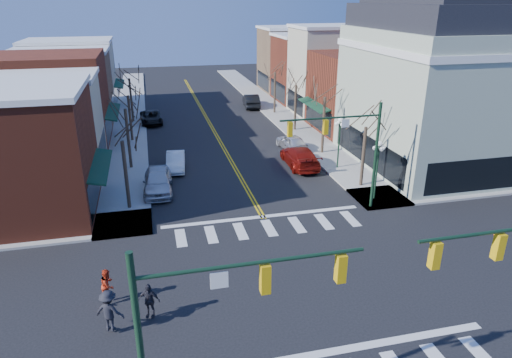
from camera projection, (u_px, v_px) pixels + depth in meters
ground at (302, 285)px, 22.46m from camera, size 160.00×160.00×0.00m
sidewalk_left at (127, 164)px, 38.61m from camera, size 3.50×70.00×0.15m
sidewalk_right at (321, 149)px, 42.40m from camera, size 3.50×70.00×0.15m
bldg_left_brick_a at (5, 157)px, 28.25m from camera, size 10.00×8.50×8.00m
bldg_left_stucco_a at (32, 129)px, 35.34m from camera, size 10.00×7.00×7.50m
bldg_left_brick_b at (50, 101)px, 42.39m from camera, size 10.00×9.00×8.50m
bldg_left_tan at (63, 89)px, 49.97m from camera, size 10.00×7.50×7.80m
bldg_left_stucco_b at (72, 76)px, 56.90m from camera, size 10.00×8.00×8.20m
bldg_right_brick_a at (364, 92)px, 47.61m from camera, size 10.00×8.50×8.00m
bldg_right_stucco at (336, 72)px, 54.24m from camera, size 10.00×7.00×10.00m
bldg_right_brick_b at (314, 69)px, 61.30m from camera, size 10.00×8.00×8.50m
bldg_right_tan at (295, 60)px, 68.44m from camera, size 10.00×8.00×9.00m
victorian_corner at (441, 85)px, 36.68m from camera, size 12.25×14.25×13.30m
traffic_mast_near_left at (206, 321)px, 12.83m from camera, size 6.60×0.28×7.20m
traffic_mast_far_right at (350, 143)px, 28.61m from camera, size 6.60×0.28×7.20m
lamppost_corner at (378, 160)px, 30.83m from camera, size 0.36×0.36×4.33m
lamppost_midblock at (339, 134)px, 36.70m from camera, size 0.36×0.36×4.33m
tree_left_a at (126, 176)px, 29.70m from camera, size 0.24×0.24×4.76m
tree_left_b at (128, 140)px, 36.88m from camera, size 0.24×0.24×5.04m
tree_left_c at (130, 119)px, 44.20m from camera, size 0.24×0.24×4.55m
tree_left_d at (131, 100)px, 51.37m from camera, size 0.24×0.24×4.90m
tree_right_a at (363, 158)px, 33.37m from camera, size 0.24×0.24×4.62m
tree_right_b at (323, 126)px, 40.49m from camera, size 0.24×0.24×5.18m
tree_right_c at (295, 108)px, 47.79m from camera, size 0.24×0.24×4.83m
tree_right_d at (275, 93)px, 54.99m from camera, size 0.24×0.24×4.97m
car_left_near at (158, 181)px, 32.98m from camera, size 2.24×5.11×1.71m
car_left_mid at (176, 161)px, 37.45m from camera, size 1.84×4.31×1.38m
car_left_far at (151, 118)px, 51.21m from camera, size 2.52×5.03×1.37m
car_right_near at (300, 157)px, 38.12m from camera, size 2.48×5.74×1.64m
car_right_mid at (292, 142)px, 42.38m from camera, size 2.27×4.43×1.44m
car_right_far at (251, 101)px, 58.79m from camera, size 2.31×5.29×1.69m
pedestrian_red_b at (108, 285)px, 20.84m from camera, size 0.84×0.95×1.63m
pedestrian_dark_a at (149, 300)px, 19.77m from camera, size 1.04×0.69×1.65m
pedestrian_dark_b at (109, 311)px, 18.92m from camera, size 1.40×1.13×1.89m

